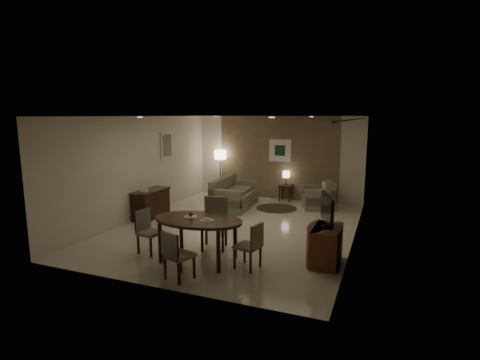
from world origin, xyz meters
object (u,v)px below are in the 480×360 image
at_px(chair_near, 179,255).
at_px(armchair, 318,195).
at_px(tv_cabinet, 327,245).
at_px(chair_far, 214,224).
at_px(chair_left, 150,232).
at_px(console_desk, 151,204).
at_px(chair_right, 248,246).
at_px(floor_lamp, 220,173).
at_px(dining_table, 198,240).
at_px(side_table, 286,193).
at_px(sofa, 235,193).

height_order(chair_near, armchair, chair_near).
relative_size(tv_cabinet, chair_near, 1.06).
bearing_deg(chair_far, chair_left, -162.07).
relative_size(console_desk, armchair, 1.32).
bearing_deg(chair_right, floor_lamp, -139.35).
distance_m(chair_far, armchair, 4.40).
xyz_separation_m(tv_cabinet, chair_left, (-3.35, -0.74, 0.08)).
bearing_deg(dining_table, side_table, 87.30).
height_order(chair_far, armchair, chair_far).
bearing_deg(chair_far, side_table, 71.70).
height_order(console_desk, chair_near, chair_near).
distance_m(console_desk, floor_lamp, 3.30).
bearing_deg(chair_near, floor_lamp, -53.79).
height_order(chair_left, sofa, sofa).
distance_m(dining_table, floor_lamp, 5.84).
height_order(console_desk, chair_right, chair_right).
distance_m(console_desk, chair_near, 4.10).
distance_m(side_table, floor_lamp, 2.36).
bearing_deg(chair_near, armchair, -85.27).
relative_size(tv_cabinet, chair_far, 0.86).
bearing_deg(sofa, console_desk, 134.70).
bearing_deg(chair_left, dining_table, -79.79).
height_order(chair_far, chair_left, chair_far).
relative_size(chair_near, side_table, 1.65).
relative_size(chair_far, chair_right, 1.24).
distance_m(chair_right, sofa, 4.52).
bearing_deg(chair_right, chair_near, -35.14).
bearing_deg(chair_right, console_desk, -110.22).
height_order(dining_table, floor_lamp, floor_lamp).
height_order(tv_cabinet, chair_far, chair_far).
bearing_deg(chair_left, floor_lamp, 19.89).
bearing_deg(floor_lamp, tv_cabinet, -47.56).
height_order(chair_left, side_table, chair_left).
bearing_deg(chair_far, console_desk, 134.28).
bearing_deg(console_desk, dining_table, -40.54).
bearing_deg(chair_right, dining_table, -78.62).
height_order(console_desk, side_table, console_desk).
relative_size(console_desk, chair_near, 1.41).
bearing_deg(side_table, sofa, -130.55).
bearing_deg(chair_far, tv_cabinet, -14.29).
distance_m(console_desk, sofa, 2.50).
height_order(chair_near, side_table, chair_near).
height_order(console_desk, dining_table, dining_table).
bearing_deg(chair_right, tv_cabinet, 131.27).
bearing_deg(armchair, chair_left, -47.04).
distance_m(armchair, floor_lamp, 3.50).
relative_size(tv_cabinet, chair_left, 1.05).
relative_size(dining_table, sofa, 0.92).
bearing_deg(chair_far, sofa, 90.23).
height_order(console_desk, floor_lamp, floor_lamp).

